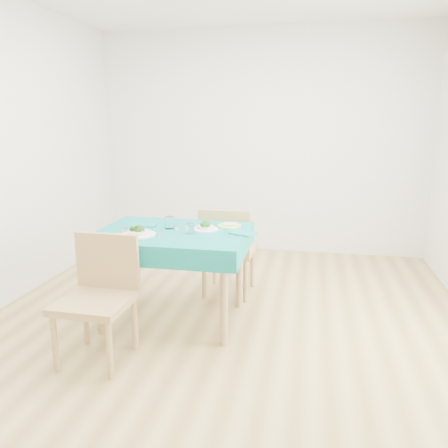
% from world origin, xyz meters
% --- Properties ---
extents(room_shell, '(4.02, 4.52, 2.73)m').
position_xyz_m(room_shell, '(0.00, 0.00, 1.35)').
color(room_shell, olive).
rests_on(room_shell, ground).
extents(table, '(1.18, 0.90, 0.76)m').
position_xyz_m(table, '(-0.43, 0.06, 0.38)').
color(table, '#08605D').
rests_on(table, ground).
extents(chair_near, '(0.48, 0.52, 1.17)m').
position_xyz_m(chair_near, '(-0.76, -0.65, 0.58)').
color(chair_near, olive).
rests_on(chair_near, ground).
extents(chair_far, '(0.48, 0.53, 1.17)m').
position_xyz_m(chair_far, '(-0.09, 0.72, 0.58)').
color(chair_far, olive).
rests_on(chair_far, ground).
extents(bowl_near, '(0.26, 0.26, 0.08)m').
position_xyz_m(bowl_near, '(-0.64, -0.12, 0.80)').
color(bowl_near, white).
rests_on(bowl_near, table).
extents(bowl_far, '(0.21, 0.21, 0.06)m').
position_xyz_m(bowl_far, '(-0.18, 0.15, 0.79)').
color(bowl_far, white).
rests_on(bowl_far, table).
extents(fork_near, '(0.06, 0.20, 0.00)m').
position_xyz_m(fork_near, '(-0.82, -0.01, 0.76)').
color(fork_near, silver).
rests_on(fork_near, table).
extents(knife_near, '(0.07, 0.19, 0.00)m').
position_xyz_m(knife_near, '(-0.48, -0.10, 0.76)').
color(knife_near, silver).
rests_on(knife_near, table).
extents(fork_far, '(0.08, 0.16, 0.00)m').
position_xyz_m(fork_far, '(-0.43, 0.15, 0.76)').
color(fork_far, silver).
rests_on(fork_far, table).
extents(knife_far, '(0.06, 0.20, 0.00)m').
position_xyz_m(knife_far, '(0.08, 0.07, 0.76)').
color(knife_far, silver).
rests_on(knife_far, table).
extents(napkin_near, '(0.22, 0.17, 0.01)m').
position_xyz_m(napkin_near, '(-0.72, 0.19, 0.76)').
color(napkin_near, '#0C6A65').
rests_on(napkin_near, table).
extents(napkin_far, '(0.23, 0.20, 0.01)m').
position_xyz_m(napkin_far, '(0.14, 0.08, 0.76)').
color(napkin_far, '#0C6A65').
rests_on(napkin_far, table).
extents(tumbler_center, '(0.08, 0.08, 0.10)m').
position_xyz_m(tumbler_center, '(-0.48, 0.14, 0.81)').
color(tumbler_center, white).
rests_on(tumbler_center, table).
extents(tumbler_side, '(0.07, 0.07, 0.08)m').
position_xyz_m(tumbler_side, '(-0.27, 0.01, 0.80)').
color(tumbler_side, white).
rests_on(tumbler_side, table).
extents(side_plate, '(0.20, 0.20, 0.01)m').
position_xyz_m(side_plate, '(-0.01, 0.31, 0.76)').
color(side_plate, '#B3E26E').
rests_on(side_plate, table).
extents(bread_slice, '(0.10, 0.10, 0.01)m').
position_xyz_m(bread_slice, '(-0.01, 0.31, 0.78)').
color(bread_slice, beige).
rests_on(bread_slice, side_plate).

